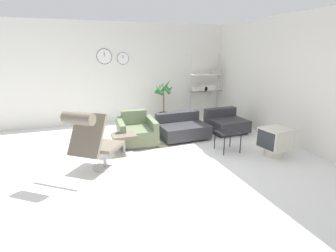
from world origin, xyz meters
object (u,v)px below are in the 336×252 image
Objects in this scene: ottoman at (124,139)px; couch_low at (182,129)px; crt_television at (275,141)px; shelf_unit at (206,85)px; side_table at (228,134)px; potted_plant at (164,102)px; armchair_red at (137,132)px; couch_second at (226,124)px; lounge_chair at (92,137)px.

couch_low is (1.50, 0.53, -0.08)m from ottoman.
shelf_unit is at bearing -10.78° from crt_television.
side_table is (0.55, -1.13, 0.15)m from couch_low.
potted_plant is at bearing -94.86° from couch_low.
shelf_unit is (0.21, 3.37, 0.69)m from crt_television.
armchair_red is 2.93m from crt_television.
couch_second is (1.25, 0.08, 0.00)m from couch_low.
couch_low is 1.58m from potted_plant.
potted_plant is 0.65× the size of shelf_unit.
potted_plant is (-1.23, 3.22, 0.26)m from crt_television.
shelf_unit is at bearing -144.12° from armchair_red.
couch_low is 1.24× the size of couch_second.
couch_second is at bearing -179.47° from couch_low.
crt_television is at bearing 124.44° from couch_low.
potted_plant is (0.05, 1.54, 0.37)m from couch_low.
armchair_red is 3.21m from shelf_unit.
crt_television is at bearing -93.49° from shelf_unit.
crt_television is (0.03, -1.76, 0.11)m from couch_second.
ottoman is 3.01m from crt_television.
potted_plant reaches higher than crt_television.
crt_television is (0.73, -0.55, -0.05)m from side_table.
couch_low is (1.12, 0.01, -0.04)m from armchair_red.
lounge_chair reaches higher than side_table.
side_table is 0.33× the size of potted_plant.
armchair_red is 2.02m from side_table.
potted_plant is at bearing 90.32° from lounge_chair.
couch_low and couch_second have the same top height.
crt_television is 3.45m from shelf_unit.
side_table is 0.91m from crt_television.
lounge_chair is at bearing -174.86° from side_table.
lounge_chair is 3.65m from potted_plant.
crt_television reaches higher than ottoman.
potted_plant is at bearing -53.51° from couch_second.
lounge_chair is 1.00× the size of couch_low.
couch_second is at bearing -50.57° from potted_plant.
lounge_chair reaches higher than couch_low.
side_table is 3.05m from shelf_unit.
couch_second is at bearing -175.17° from armchair_red.
potted_plant is at bearing 100.66° from side_table.
side_table is (1.68, -1.12, 0.11)m from armchair_red.
ottoman is at bearing 60.21° from crt_television.
armchair_red reaches higher than couch_second.
side_table is 2.73m from potted_plant.
couch_low is at bearing -176.63° from armchair_red.
potted_plant reaches higher than ottoman.
crt_television reaches higher than side_table.
potted_plant reaches higher than armchair_red.
lounge_chair is 2.73m from side_table.
shelf_unit reaches higher than couch_low.
side_table is at bearing 45.89° from crt_television.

